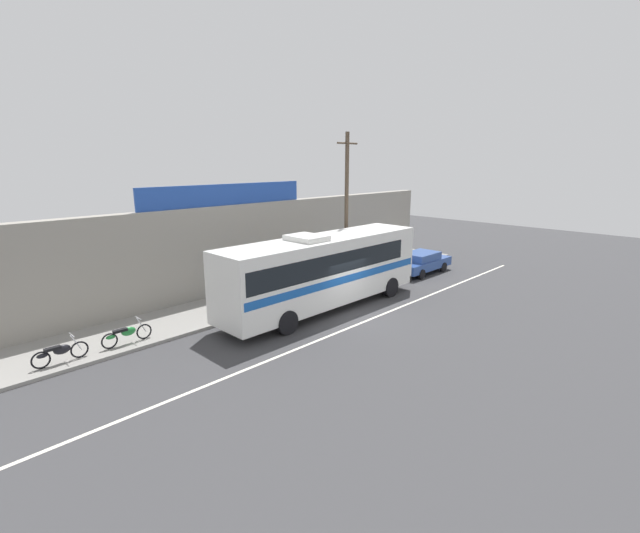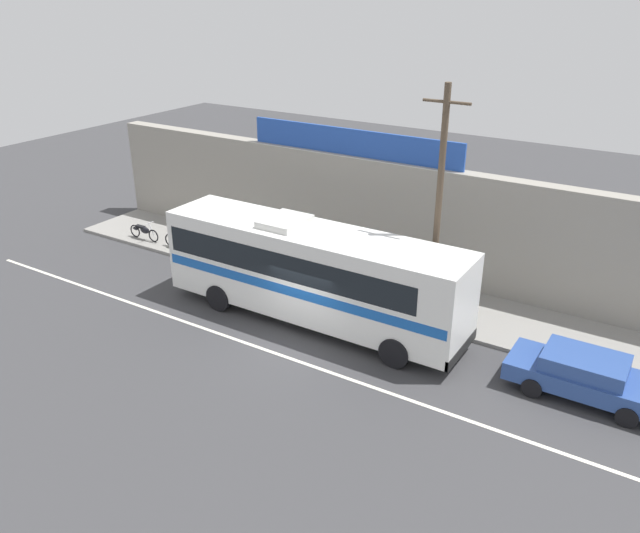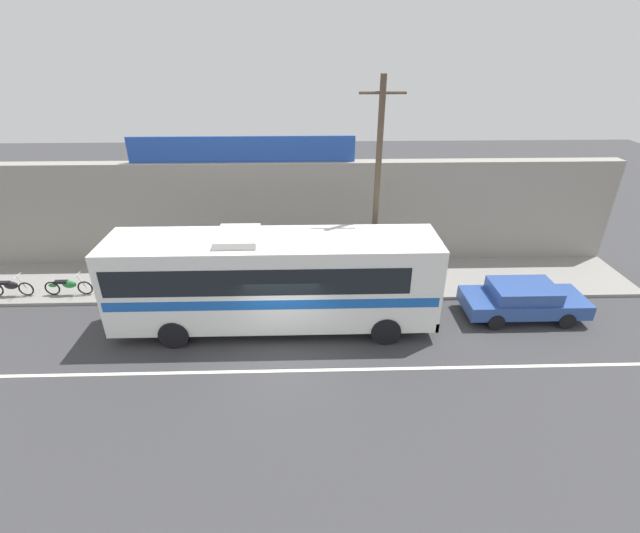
{
  "view_description": "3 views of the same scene",
  "coord_description": "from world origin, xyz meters",
  "px_view_note": "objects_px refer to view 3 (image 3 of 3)",
  "views": [
    {
      "loc": [
        -15.13,
        -12.47,
        7.1
      ],
      "look_at": [
        -0.31,
        2.08,
        2.07
      ],
      "focal_mm": 24.67,
      "sensor_mm": 36.0,
      "label": 1
    },
    {
      "loc": [
        10.87,
        -15.55,
        11.41
      ],
      "look_at": [
        -0.7,
        2.9,
        1.67
      ],
      "focal_mm": 35.74,
      "sensor_mm": 36.0,
      "label": 2
    },
    {
      "loc": [
        0.91,
        -12.11,
        9.65
      ],
      "look_at": [
        1.34,
        2.87,
        1.91
      ],
      "focal_mm": 24.97,
      "sensor_mm": 36.0,
      "label": 3
    }
  ],
  "objects_px": {
    "motorcycle_blue": "(67,286)",
    "pedestrian_far_left": "(336,262)",
    "utility_pole": "(377,193)",
    "motorcycle_red": "(9,287)",
    "intercity_bus": "(272,277)",
    "parked_car": "(523,299)",
    "pedestrian_near_shop": "(260,265)"
  },
  "relations": [
    {
      "from": "utility_pole",
      "to": "motorcycle_blue",
      "type": "relative_size",
      "value": 4.32
    },
    {
      "from": "intercity_bus",
      "to": "motorcycle_blue",
      "type": "xyz_separation_m",
      "value": [
        -8.62,
        2.27,
        -1.5
      ]
    },
    {
      "from": "intercity_bus",
      "to": "motorcycle_red",
      "type": "bearing_deg",
      "value": 168.4
    },
    {
      "from": "pedestrian_near_shop",
      "to": "pedestrian_far_left",
      "type": "bearing_deg",
      "value": 1.21
    },
    {
      "from": "motorcycle_red",
      "to": "pedestrian_near_shop",
      "type": "distance_m",
      "value": 10.25
    },
    {
      "from": "motorcycle_red",
      "to": "pedestrian_far_left",
      "type": "xyz_separation_m",
      "value": [
        13.43,
        0.75,
        0.58
      ]
    },
    {
      "from": "utility_pole",
      "to": "motorcycle_blue",
      "type": "height_order",
      "value": "utility_pole"
    },
    {
      "from": "pedestrian_far_left",
      "to": "motorcycle_red",
      "type": "bearing_deg",
      "value": -176.79
    },
    {
      "from": "parked_car",
      "to": "pedestrian_near_shop",
      "type": "relative_size",
      "value": 2.81
    },
    {
      "from": "parked_car",
      "to": "motorcycle_red",
      "type": "xyz_separation_m",
      "value": [
        -20.46,
        1.86,
        -0.17
      ]
    },
    {
      "from": "utility_pole",
      "to": "motorcycle_red",
      "type": "bearing_deg",
      "value": 178.77
    },
    {
      "from": "parked_car",
      "to": "utility_pole",
      "type": "xyz_separation_m",
      "value": [
        -5.62,
        1.55,
        3.77
      ]
    },
    {
      "from": "utility_pole",
      "to": "pedestrian_far_left",
      "type": "bearing_deg",
      "value": 142.69
    },
    {
      "from": "motorcycle_blue",
      "to": "motorcycle_red",
      "type": "height_order",
      "value": "same"
    },
    {
      "from": "motorcycle_blue",
      "to": "pedestrian_far_left",
      "type": "height_order",
      "value": "pedestrian_far_left"
    },
    {
      "from": "motorcycle_blue",
      "to": "utility_pole",
      "type": "bearing_deg",
      "value": -1.54
    },
    {
      "from": "pedestrian_far_left",
      "to": "pedestrian_near_shop",
      "type": "xyz_separation_m",
      "value": [
        -3.21,
        -0.07,
        -0.07
      ]
    },
    {
      "from": "utility_pole",
      "to": "pedestrian_near_shop",
      "type": "relative_size",
      "value": 5.22
    },
    {
      "from": "parked_car",
      "to": "pedestrian_near_shop",
      "type": "bearing_deg",
      "value": 166.02
    },
    {
      "from": "motorcycle_red",
      "to": "pedestrian_near_shop",
      "type": "xyz_separation_m",
      "value": [
        10.21,
        0.69,
        0.51
      ]
    },
    {
      "from": "parked_car",
      "to": "motorcycle_blue",
      "type": "xyz_separation_m",
      "value": [
        -18.12,
        1.88,
        -0.17
      ]
    },
    {
      "from": "utility_pole",
      "to": "pedestrian_far_left",
      "type": "relative_size",
      "value": 4.91
    },
    {
      "from": "intercity_bus",
      "to": "pedestrian_near_shop",
      "type": "xyz_separation_m",
      "value": [
        -0.74,
        2.94,
        -0.99
      ]
    },
    {
      "from": "motorcycle_red",
      "to": "utility_pole",
      "type": "bearing_deg",
      "value": -1.23
    },
    {
      "from": "motorcycle_blue",
      "to": "pedestrian_far_left",
      "type": "bearing_deg",
      "value": 3.79
    },
    {
      "from": "intercity_bus",
      "to": "parked_car",
      "type": "relative_size",
      "value": 2.53
    },
    {
      "from": "motorcycle_red",
      "to": "pedestrian_far_left",
      "type": "height_order",
      "value": "pedestrian_far_left"
    },
    {
      "from": "intercity_bus",
      "to": "pedestrian_near_shop",
      "type": "height_order",
      "value": "intercity_bus"
    },
    {
      "from": "pedestrian_far_left",
      "to": "intercity_bus",
      "type": "bearing_deg",
      "value": -129.51
    },
    {
      "from": "motorcycle_blue",
      "to": "pedestrian_near_shop",
      "type": "distance_m",
      "value": 7.92
    },
    {
      "from": "utility_pole",
      "to": "motorcycle_red",
      "type": "relative_size",
      "value": 4.58
    },
    {
      "from": "motorcycle_blue",
      "to": "pedestrian_near_shop",
      "type": "xyz_separation_m",
      "value": [
        7.88,
        0.67,
        0.51
      ]
    }
  ]
}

